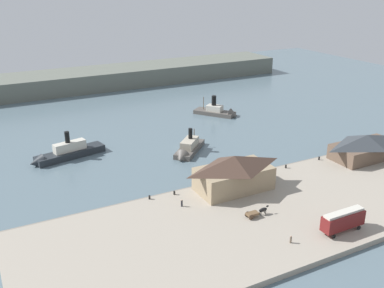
% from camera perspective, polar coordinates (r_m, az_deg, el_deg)
% --- Properties ---
extents(ground_plane, '(320.00, 320.00, 0.00)m').
position_cam_1_polar(ground_plane, '(113.91, 4.08, -4.17)').
color(ground_plane, slate).
extents(quay_promenade, '(110.00, 36.00, 1.20)m').
position_cam_1_polar(quay_promenade, '(97.76, 10.90, -8.65)').
color(quay_promenade, '#9E9384').
rests_on(quay_promenade, ground).
extents(seawall_edge, '(110.00, 0.80, 1.00)m').
position_cam_1_polar(seawall_edge, '(110.96, 5.06, -4.63)').
color(seawall_edge, gray).
rests_on(seawall_edge, ground).
extents(ferry_shed_customs_shed, '(17.74, 9.73, 8.47)m').
position_cam_1_polar(ferry_shed_customs_shed, '(102.99, 5.45, -3.68)').
color(ferry_shed_customs_shed, '#998466').
rests_on(ferry_shed_customs_shed, quay_promenade).
extents(ferry_shed_east_terminal, '(19.44, 9.82, 6.71)m').
position_cam_1_polar(ferry_shed_east_terminal, '(129.59, 21.59, -0.27)').
color(ferry_shed_east_terminal, brown).
rests_on(ferry_shed_east_terminal, quay_promenade).
extents(street_tram, '(9.47, 2.70, 4.38)m').
position_cam_1_polar(street_tram, '(92.02, 18.97, -9.24)').
color(street_tram, maroon).
rests_on(street_tram, quay_promenade).
extents(horse_cart, '(5.50, 1.58, 1.87)m').
position_cam_1_polar(horse_cart, '(93.88, 8.35, -8.73)').
color(horse_cart, brown).
rests_on(horse_cart, quay_promenade).
extents(pedestrian_at_waters_edge, '(0.39, 0.39, 1.56)m').
position_cam_1_polar(pedestrian_at_waters_edge, '(86.64, 12.66, -11.98)').
color(pedestrian_at_waters_edge, '#6B5B4C').
rests_on(pedestrian_at_waters_edge, quay_promenade).
extents(pedestrian_walking_east, '(0.41, 0.41, 1.65)m').
position_cam_1_polar(pedestrian_walking_east, '(96.69, -1.33, -7.67)').
color(pedestrian_walking_east, '#232328').
rests_on(pedestrian_walking_east, quay_promenade).
extents(mooring_post_west, '(0.44, 0.44, 0.90)m').
position_cam_1_polar(mooring_post_west, '(101.76, -2.30, -6.33)').
color(mooring_post_west, black).
rests_on(mooring_post_west, quay_promenade).
extents(mooring_post_center_east, '(0.44, 0.44, 0.90)m').
position_cam_1_polar(mooring_post_center_east, '(117.78, 12.05, -2.85)').
color(mooring_post_center_east, black).
rests_on(mooring_post_center_east, quay_promenade).
extents(mooring_post_center_west, '(0.44, 0.44, 0.90)m').
position_cam_1_polar(mooring_post_center_west, '(125.12, 16.12, -1.79)').
color(mooring_post_center_west, black).
rests_on(mooring_post_center_west, quay_promenade).
extents(mooring_post_east, '(0.44, 0.44, 0.90)m').
position_cam_1_polar(mooring_post_east, '(100.20, -5.52, -6.88)').
color(mooring_post_east, black).
rests_on(mooring_post_east, quay_promenade).
extents(ferry_approaching_east, '(13.82, 16.27, 8.84)m').
position_cam_1_polar(ferry_approaching_east, '(163.00, 3.60, 4.15)').
color(ferry_approaching_east, '#514C47').
rests_on(ferry_approaching_east, ground).
extents(ferry_mid_harbor, '(21.96, 8.78, 8.86)m').
position_cam_1_polar(ferry_mid_harbor, '(128.67, -16.27, -1.23)').
color(ferry_mid_harbor, '#23282D').
rests_on(ferry_mid_harbor, ground).
extents(ferry_approaching_west, '(14.76, 14.66, 8.28)m').
position_cam_1_polar(ferry_approaching_west, '(127.33, -0.56, -0.68)').
color(ferry_approaching_west, '#514C47').
rests_on(ferry_approaching_west, ground).
extents(far_headland, '(180.00, 24.00, 8.00)m').
position_cam_1_polar(far_headland, '(209.62, -11.93, 8.32)').
color(far_headland, '#60665B').
rests_on(far_headland, ground).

